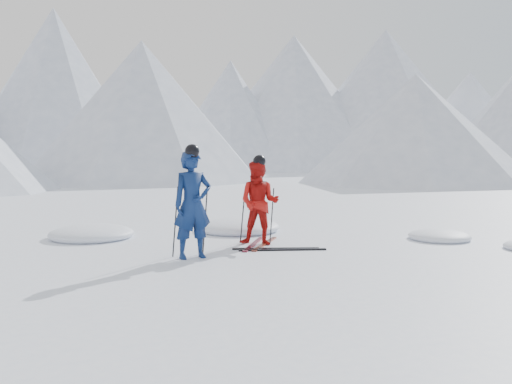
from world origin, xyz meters
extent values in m
plane|color=white|center=(0.00, 0.00, 0.00)|extent=(160.00, 160.00, 0.00)
cone|color=#B2BCD1|center=(-11.51, 40.48, 7.17)|extent=(23.96, 23.96, 14.35)
cone|color=#B2BCD1|center=(-5.08, 51.27, 5.96)|extent=(17.69, 17.69, 11.93)
cone|color=#B2BCD1|center=(4.51, 43.52, 5.42)|extent=(19.63, 19.63, 10.85)
cone|color=#B2BCD1|center=(11.74, 46.25, 7.07)|extent=(23.31, 23.31, 14.15)
cone|color=#B2BCD1|center=(21.49, 44.84, 7.44)|extent=(28.94, 28.94, 14.88)
cone|color=silver|center=(31.93, 45.34, 5.38)|extent=(24.45, 24.45, 10.76)
cone|color=#B2BCD1|center=(12.00, 20.00, 3.25)|extent=(14.00, 14.00, 6.50)
cone|color=#B2BCD1|center=(-4.00, 26.00, 4.50)|extent=(16.00, 16.00, 9.00)
imported|color=#0D2151|center=(-3.04, -0.43, 0.97)|extent=(0.80, 0.63, 1.93)
imported|color=#B3120E|center=(-1.58, 0.68, 0.87)|extent=(1.04, 0.95, 1.73)
cylinder|color=black|center=(-3.34, -0.28, 0.64)|extent=(0.13, 0.09, 1.29)
cylinder|color=black|center=(-2.79, -0.18, 0.64)|extent=(0.13, 0.08, 1.29)
cylinder|color=black|center=(-1.88, 0.93, 0.58)|extent=(0.12, 0.09, 1.15)
cylinder|color=black|center=(-1.28, 0.83, 0.58)|extent=(0.12, 0.08, 1.15)
cube|color=black|center=(-1.70, 0.68, 0.01)|extent=(0.75, 1.60, 0.03)
cube|color=black|center=(-1.46, 0.68, 0.01)|extent=(0.85, 1.56, 0.03)
cube|color=black|center=(-1.38, 0.11, 0.01)|extent=(1.69, 0.36, 0.03)
cube|color=black|center=(-1.28, -0.04, 0.01)|extent=(1.70, 0.30, 0.03)
ellipsoid|color=white|center=(-5.04, 2.27, 0.00)|extent=(1.85, 1.85, 0.41)
ellipsoid|color=white|center=(2.39, 0.55, 0.00)|extent=(1.33, 1.33, 0.29)
ellipsoid|color=white|center=(-1.69, 2.63, 0.00)|extent=(1.97, 1.97, 0.43)
camera|label=1|loc=(-3.84, -10.07, 1.92)|focal=38.00mm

